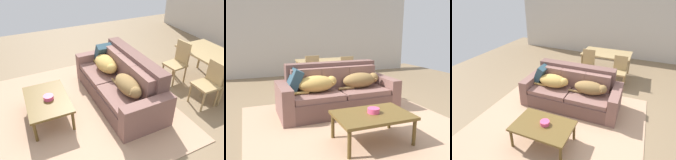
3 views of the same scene
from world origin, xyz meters
TOP-DOWN VIEW (x-y plane):
  - ground_plane at (0.00, 0.00)m, footprint 10.00×10.00m
  - back_partition at (0.00, 4.00)m, footprint 8.00×0.12m
  - area_rug at (-0.24, -0.72)m, footprint 3.49×3.30m
  - couch at (-0.24, 0.10)m, footprint 2.25×0.99m
  - dog_on_left_cushion at (-0.65, -0.03)m, footprint 0.85×0.40m
  - dog_on_right_cushion at (0.23, -0.01)m, footprint 0.85×0.35m
  - throw_pillow_by_left_arm at (-1.06, 0.13)m, footprint 0.33×0.45m
  - coffee_table at (-0.23, -1.33)m, footprint 1.05×0.70m
  - bowl_on_coffee_table at (-0.21, -1.30)m, footprint 0.17×0.17m
  - dining_table at (0.12, 2.05)m, footprint 1.43×0.86m
  - dining_chair_near_left at (-0.30, 1.52)m, footprint 0.44×0.44m
  - dining_chair_near_right at (0.61, 1.49)m, footprint 0.40×0.40m

SIDE VIEW (x-z plane):
  - ground_plane at x=0.00m, z-range 0.00..0.00m
  - area_rug at x=-0.24m, z-range 0.00..0.01m
  - couch at x=-0.24m, z-range -0.12..0.80m
  - coffee_table at x=-0.23m, z-range 0.17..0.59m
  - bowl_on_coffee_table at x=-0.21m, z-range 0.42..0.49m
  - dining_chair_near_right at x=0.61m, z-range 0.05..0.92m
  - dining_chair_near_left at x=-0.30m, z-range 0.04..0.96m
  - dog_on_right_cushion at x=0.23m, z-range 0.45..0.74m
  - dog_on_left_cushion at x=-0.65m, z-range 0.45..0.75m
  - throw_pillow_by_left_arm at x=-1.06m, z-range 0.41..0.88m
  - dining_table at x=0.12m, z-range 0.30..1.05m
  - back_partition at x=0.00m, z-range 0.00..2.70m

